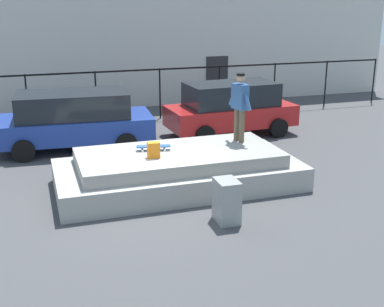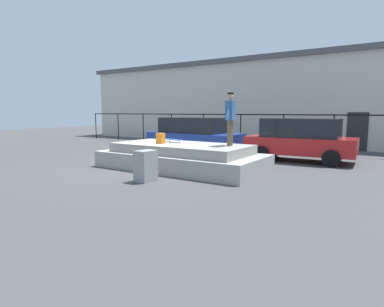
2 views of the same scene
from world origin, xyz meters
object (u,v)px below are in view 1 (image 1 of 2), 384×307
Objects in this scene: utility_box at (227,201)px; car_blue_hatchback_near at (74,119)px; skateboard at (153,146)px; car_red_hatchback_mid at (231,108)px; skateboarder at (240,102)px; backpack at (154,150)px.

car_blue_hatchback_near is at bearing 111.97° from utility_box.
skateboard is 0.20× the size of car_red_hatchback_mid.
skateboarder reaches higher than utility_box.
skateboarder is 2.06× the size of skateboard.
utility_box is at bearing -69.00° from car_blue_hatchback_near.
car_red_hatchback_mid is at bearing 53.25° from backpack.
skateboard is 0.18× the size of car_blue_hatchback_near.
car_red_hatchback_mid is (1.32, 3.74, -0.99)m from skateboarder.
backpack reaches higher than skateboard.
utility_box is at bearing -58.62° from backpack.
skateboarder is 4.09m from car_red_hatchback_mid.
skateboarder is at bearing 18.92° from backpack.
skateboarder is 3.33m from utility_box.
skateboarder is at bearing 2.87° from skateboard.
skateboarder is at bearing -44.12° from car_blue_hatchback_near.
car_blue_hatchback_near reaches higher than skateboard.
car_red_hatchback_mid reaches higher than skateboard.
skateboarder is 1.92× the size of utility_box.
skateboarder is 2.66m from backpack.
car_blue_hatchback_near is (-1.40, 4.39, -0.16)m from backpack.
car_red_hatchback_mid is (5.16, 0.02, 0.00)m from car_blue_hatchback_near.
skateboard is 5.29m from car_red_hatchback_mid.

